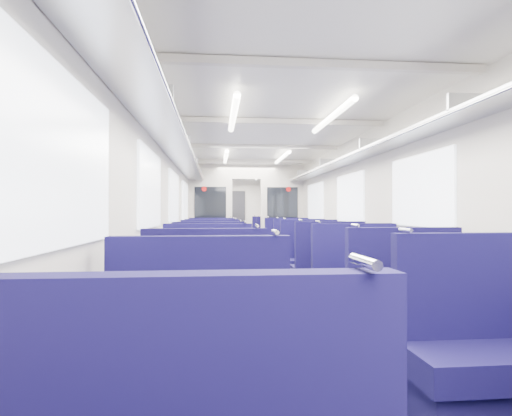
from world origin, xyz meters
TOP-DOWN VIEW (x-y plane):
  - floor at (0.00, 0.00)m, footprint 2.80×18.00m
  - ceiling at (0.00, 0.00)m, footprint 2.80×18.00m
  - wall_left at (-1.40, 0.00)m, footprint 0.02×18.00m
  - dado_left at (-1.39, 0.00)m, footprint 0.03×17.90m
  - wall_right at (1.40, 0.00)m, footprint 0.02×18.00m
  - dado_right at (1.39, 0.00)m, footprint 0.03×17.90m
  - wall_far at (0.00, 9.00)m, footprint 2.80×0.02m
  - luggage_rack_left at (-1.21, 0.00)m, footprint 0.36×17.40m
  - luggage_rack_right at (1.21, 0.00)m, footprint 0.36×17.40m
  - windows at (0.00, -0.46)m, footprint 2.78×15.60m
  - ceiling_fittings at (0.00, -0.26)m, footprint 2.70×16.06m
  - end_door at (0.00, 8.94)m, footprint 0.75×0.06m
  - bulkhead at (-0.00, 3.04)m, footprint 2.80×0.10m
  - seat_6 at (-0.83, -4.92)m, footprint 0.98×0.54m
  - seat_7 at (0.83, -4.76)m, footprint 0.98×0.54m
  - seat_8 at (-0.83, -3.62)m, footprint 0.98×0.54m
  - seat_9 at (0.83, -3.56)m, footprint 0.98×0.54m
  - seat_10 at (-0.83, -2.52)m, footprint 0.98×0.54m
  - seat_11 at (0.83, -2.57)m, footprint 0.98×0.54m
  - seat_12 at (-0.83, -1.35)m, footprint 0.98×0.54m
  - seat_13 at (0.83, -1.29)m, footprint 0.98×0.54m
  - seat_14 at (-0.83, -0.23)m, footprint 0.98×0.54m
  - seat_15 at (0.83, -0.24)m, footprint 0.98×0.54m
  - seat_16 at (-0.83, 0.81)m, footprint 0.98×0.54m
  - seat_17 at (0.83, 0.86)m, footprint 0.98×0.54m
  - seat_18 at (-0.83, 1.96)m, footprint 0.98×0.54m
  - seat_19 at (0.83, 1.97)m, footprint 0.98×0.54m
  - seat_20 at (-0.83, 4.15)m, footprint 0.98×0.54m
  - seat_21 at (0.83, 4.20)m, footprint 0.98×0.54m
  - seat_22 at (-0.83, 5.21)m, footprint 0.98×0.54m
  - seat_23 at (0.83, 5.17)m, footprint 0.98×0.54m

SIDE VIEW (x-z plane):
  - floor at x=0.00m, z-range -0.01..0.01m
  - seat_6 at x=-0.83m, z-range -0.21..0.89m
  - seat_7 at x=0.83m, z-range -0.21..0.89m
  - seat_8 at x=-0.83m, z-range -0.21..0.89m
  - seat_9 at x=0.83m, z-range -0.21..0.89m
  - seat_10 at x=-0.83m, z-range -0.21..0.89m
  - seat_11 at x=0.83m, z-range -0.21..0.89m
  - seat_12 at x=-0.83m, z-range -0.21..0.89m
  - seat_13 at x=0.83m, z-range -0.21..0.89m
  - seat_14 at x=-0.83m, z-range -0.21..0.89m
  - seat_15 at x=0.83m, z-range -0.21..0.89m
  - seat_16 at x=-0.83m, z-range -0.21..0.89m
  - seat_17 at x=0.83m, z-range -0.21..0.89m
  - seat_18 at x=-0.83m, z-range -0.21..0.89m
  - seat_19 at x=0.83m, z-range -0.21..0.89m
  - seat_20 at x=-0.83m, z-range -0.21..0.89m
  - seat_21 at x=0.83m, z-range -0.21..0.89m
  - seat_22 at x=-0.83m, z-range -0.21..0.89m
  - seat_23 at x=0.83m, z-range -0.21..0.89m
  - dado_left at x=-1.39m, z-range 0.00..0.70m
  - dado_right at x=1.39m, z-range 0.00..0.70m
  - end_door at x=0.00m, z-range 0.00..2.00m
  - wall_left at x=-1.40m, z-range 0.00..2.35m
  - wall_right at x=1.40m, z-range 0.00..2.35m
  - wall_far at x=0.00m, z-range 0.00..2.35m
  - bulkhead at x=0.00m, z-range 0.06..2.41m
  - windows at x=0.00m, z-range 1.04..1.79m
  - luggage_rack_left at x=-1.21m, z-range 1.88..2.06m
  - luggage_rack_right at x=1.21m, z-range 1.88..2.06m
  - ceiling_fittings at x=0.00m, z-range 2.23..2.35m
  - ceiling at x=0.00m, z-range 2.35..2.35m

